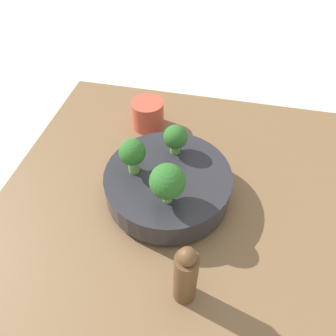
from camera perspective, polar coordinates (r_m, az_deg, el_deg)
The scene contains 8 objects.
ground_plane at distance 0.77m, azimuth 1.66°, elevation -8.32°, with size 6.00×6.00×0.00m, color beige.
table at distance 0.76m, azimuth 1.69°, elevation -7.53°, with size 0.83×0.86×0.04m.
bowl at distance 0.73m, azimuth 0.00°, elevation -2.73°, with size 0.28×0.28×0.07m.
broccoli_floret_front at distance 0.62m, azimuth -0.10°, elevation -2.44°, with size 0.07×0.07×0.09m.
broccoli_floret_left at distance 0.68m, azimuth -6.22°, elevation 2.53°, with size 0.06×0.06×0.08m.
broccoli_floret_back at distance 0.73m, azimuth 1.31°, elevation 5.28°, with size 0.05×0.05×0.07m.
cup at distance 0.91m, azimuth -3.54°, elevation 9.34°, with size 0.09×0.09×0.08m.
pepper_mill at distance 0.58m, azimuth 3.08°, elevation -18.25°, with size 0.04×0.04×0.16m.
Camera 1 is at (0.07, -0.43, 0.64)m, focal length 35.00 mm.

